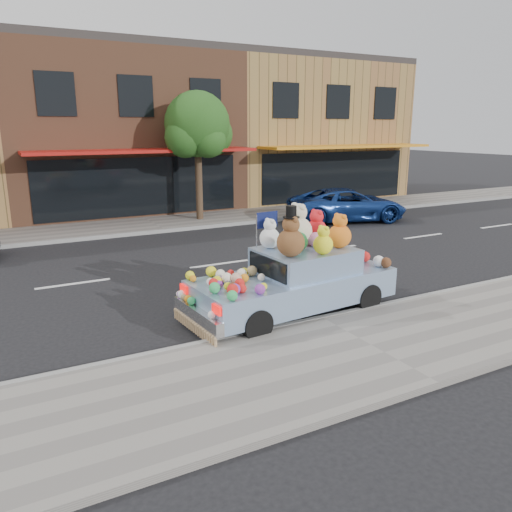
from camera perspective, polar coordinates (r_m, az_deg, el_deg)
ground at (r=14.33m, az=-4.17°, el=-0.92°), size 120.00×120.00×0.00m
near_sidewalk at (r=9.09m, az=13.00°, el=-10.19°), size 60.00×3.00×0.12m
far_sidewalk at (r=20.29m, az=-11.68°, el=3.58°), size 60.00×3.00×0.12m
near_kerb at (r=10.16m, az=7.46°, el=-7.19°), size 60.00×0.12×0.13m
far_kerb at (r=18.88m, az=-10.37°, el=2.85°), size 60.00×0.12×0.13m
storefront_mid at (r=25.24m, az=-15.78°, el=13.62°), size 10.00×9.80×7.30m
storefront_right at (r=29.12m, az=4.38°, el=14.16°), size 10.00×9.80×7.30m
street_tree at (r=20.64m, az=-6.69°, el=14.11°), size 3.00×2.70×5.22m
car_blue at (r=21.15m, az=10.40°, el=5.78°), size 5.29×3.43×1.36m
art_car at (r=10.42m, az=4.50°, el=-2.16°), size 4.60×2.08×2.35m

